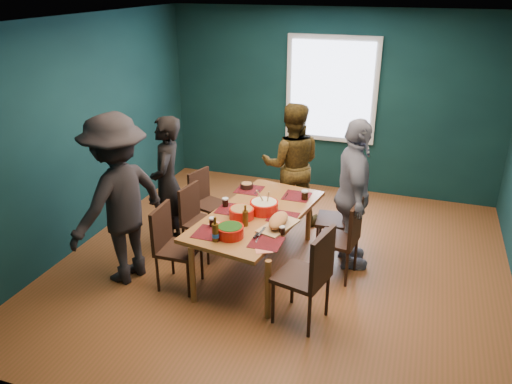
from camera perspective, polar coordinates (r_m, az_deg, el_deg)
room at (r=5.53m, az=4.09°, el=5.31°), size 5.01×5.01×2.71m
dining_table at (r=5.52m, az=0.09°, el=-3.05°), size 1.17×1.93×0.69m
chair_left_far at (r=6.43m, az=-5.91°, el=-0.57°), size 0.47×0.47×0.83m
chair_left_mid at (r=5.91m, az=-6.81°, el=-2.67°), size 0.44×0.44×0.86m
chair_left_near at (r=5.34m, az=-9.73°, el=-5.52°), size 0.42×0.42×0.91m
chair_right_far at (r=5.90m, az=9.94°, el=-2.48°), size 0.46×0.46×0.93m
chair_right_mid at (r=5.48m, az=10.18°, el=-4.75°), size 0.46×0.46×0.91m
chair_right_near at (r=4.70m, az=6.28°, el=-8.94°), size 0.54×0.54×1.00m
person_far_left at (r=6.01m, az=-10.08°, el=0.93°), size 0.56×0.69×1.64m
person_back at (r=6.54m, az=4.09°, el=3.12°), size 0.94×0.82×1.64m
person_right at (r=5.60m, az=11.06°, el=-0.36°), size 0.69×1.09×1.73m
person_near_left at (r=5.42m, az=-15.45°, el=-0.89°), size 0.99×1.35×1.86m
bowl_salad at (r=5.37m, az=-1.65°, el=-2.37°), size 0.27×0.27×0.11m
bowl_dumpling at (r=5.48m, az=0.93°, el=-1.66°), size 0.31×0.31×0.29m
bowl_herbs at (r=4.99m, az=-2.96°, el=-4.46°), size 0.27×0.27×0.12m
cutting_board at (r=5.17m, az=2.56°, el=-3.41°), size 0.38×0.63×0.13m
small_bowl at (r=6.11m, az=-1.06°, el=0.75°), size 0.16×0.16×0.07m
beer_bottle_a at (r=4.91m, az=-4.66°, el=-4.64°), size 0.07×0.07×0.26m
beer_bottle_b at (r=5.18m, az=-1.23°, el=-2.97°), size 0.06×0.06×0.23m
cola_glass_a at (r=5.21m, az=-5.02°, el=-3.39°), size 0.07×0.07×0.10m
cola_glass_b at (r=5.04m, az=3.01°, el=-4.35°), size 0.06×0.06×0.09m
cola_glass_c at (r=5.82m, az=5.60°, el=-0.30°), size 0.08×0.08×0.11m
cola_glass_d at (r=5.64m, az=-3.52°, el=-1.14°), size 0.07×0.07×0.10m
napkin_a at (r=5.43m, az=3.94°, el=-2.79°), size 0.16×0.16×0.00m
napkin_b at (r=5.25m, az=-4.64°, el=-3.75°), size 0.18×0.18×0.00m
napkin_c at (r=4.79m, az=0.87°, el=-6.54°), size 0.21×0.21×0.00m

